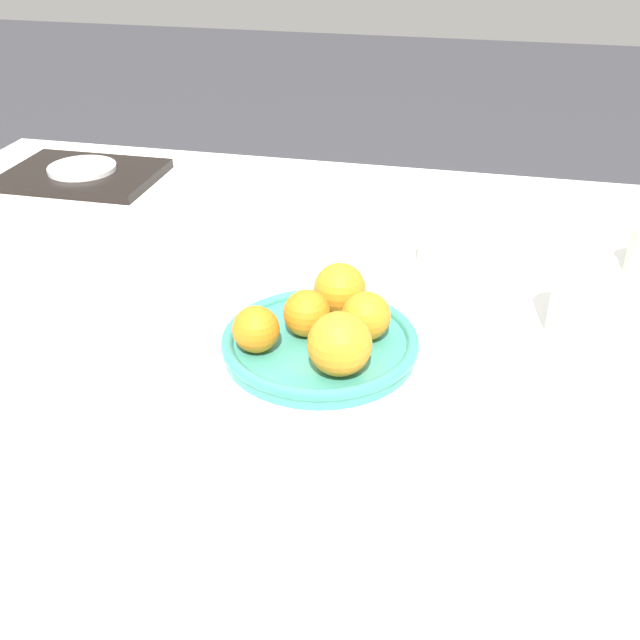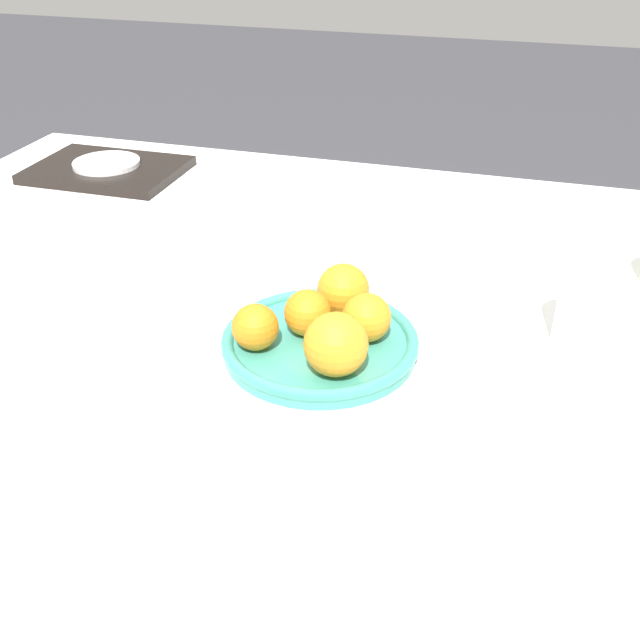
{
  "view_description": "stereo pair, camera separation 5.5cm",
  "coord_description": "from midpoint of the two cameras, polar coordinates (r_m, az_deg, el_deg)",
  "views": [
    {
      "loc": [
        0.35,
        -1.11,
        1.29
      ],
      "look_at": [
        0.17,
        -0.29,
        0.78
      ],
      "focal_mm": 42.0,
      "sensor_mm": 36.0,
      "label": 1
    },
    {
      "loc": [
        0.41,
        -1.1,
        1.29
      ],
      "look_at": [
        0.17,
        -0.29,
        0.78
      ],
      "focal_mm": 42.0,
      "sensor_mm": 36.0,
      "label": 2
    }
  ],
  "objects": [
    {
      "name": "orange_3",
      "position": [
        0.99,
        1.95,
        0.28
      ],
      "size": [
        0.07,
        0.07,
        0.07
      ],
      "color": "orange",
      "rests_on": "fruit_platter"
    },
    {
      "name": "orange_0",
      "position": [
        0.97,
        -6.51,
        -0.74
      ],
      "size": [
        0.06,
        0.06,
        0.06
      ],
      "color": "orange",
      "rests_on": "fruit_platter"
    },
    {
      "name": "table",
      "position": [
        1.49,
        -4.84,
        -7.37
      ],
      "size": [
        1.5,
        0.93,
        0.73
      ],
      "color": "white",
      "rests_on": "ground_plane"
    },
    {
      "name": "side_plate",
      "position": [
        1.68,
        -18.59,
        10.9
      ],
      "size": [
        0.14,
        0.14,
        0.01
      ],
      "color": "white",
      "rests_on": "serving_tray"
    },
    {
      "name": "orange_2",
      "position": [
        0.92,
        -0.19,
        -1.86
      ],
      "size": [
        0.08,
        0.08,
        0.08
      ],
      "color": "orange",
      "rests_on": "fruit_platter"
    },
    {
      "name": "serving_tray",
      "position": [
        1.68,
        -18.5,
        10.42
      ],
      "size": [
        0.31,
        0.22,
        0.02
      ],
      "color": "black",
      "rests_on": "table"
    },
    {
      "name": "ground_plane",
      "position": [
        1.74,
        -4.29,
        -16.83
      ],
      "size": [
        12.0,
        12.0,
        0.0
      ],
      "primitive_type": "plane",
      "color": "#38383D"
    },
    {
      "name": "fruit_platter",
      "position": [
        1.01,
        -1.56,
        -1.77
      ],
      "size": [
        0.27,
        0.27,
        0.03
      ],
      "color": "teal",
      "rests_on": "table"
    },
    {
      "name": "water_glass",
      "position": [
        1.07,
        17.81,
        1.63
      ],
      "size": [
        0.08,
        0.08,
        0.12
      ],
      "color": "silver",
      "rests_on": "table"
    },
    {
      "name": "orange_1",
      "position": [
        1.05,
        0.03,
        2.36
      ],
      "size": [
        0.07,
        0.07,
        0.07
      ],
      "color": "orange",
      "rests_on": "fruit_platter"
    },
    {
      "name": "orange_4",
      "position": [
        1.0,
        -2.58,
        0.49
      ],
      "size": [
        0.06,
        0.06,
        0.06
      ],
      "color": "orange",
      "rests_on": "fruit_platter"
    },
    {
      "name": "cup_1",
      "position": [
        1.23,
        8.17,
        5.4
      ],
      "size": [
        0.08,
        0.08,
        0.06
      ],
      "color": "beige",
      "rests_on": "table"
    }
  ]
}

